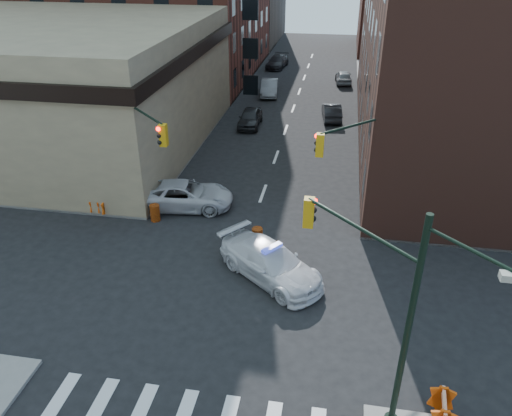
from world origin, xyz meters
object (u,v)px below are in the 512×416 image
at_px(barrel_bank, 155,213).
at_px(parked_car_enear, 332,111).
at_px(pedestrian_b, 70,188).
at_px(parked_car_wfar, 269,87).
at_px(parked_car_wnear, 250,118).
at_px(pedestrian_a, 128,179).
at_px(barricade_se_a, 442,410).
at_px(police_car, 271,263).
at_px(pickup, 184,195).
at_px(barrel_road, 257,237).
at_px(barricade_nw_a, 99,206).

bearing_deg(barrel_bank, parked_car_enear, 65.26).
bearing_deg(barrel_bank, pedestrian_b, 168.29).
relative_size(parked_car_wfar, barrel_bank, 4.81).
xyz_separation_m(parked_car_wnear, pedestrian_a, (-5.04, -14.09, 0.38)).
distance_m(parked_car_wnear, barricade_se_a, 30.41).
bearing_deg(barrel_bank, parked_car_wfar, 84.42).
distance_m(police_car, pedestrian_b, 14.08).
distance_m(pickup, parked_car_wfar, 24.79).
height_order(pedestrian_a, barrel_road, pedestrian_a).
xyz_separation_m(parked_car_wnear, parked_car_enear, (6.76, 3.04, -0.03)).
xyz_separation_m(police_car, barrel_bank, (-7.25, 4.24, -0.34)).
bearing_deg(pedestrian_b, parked_car_wnear, 77.39).
xyz_separation_m(pedestrian_b, barricade_se_a, (19.71, -12.49, -0.37)).
height_order(police_car, pickup, police_car).
bearing_deg(barricade_nw_a, pedestrian_a, 82.40).
bearing_deg(parked_car_enear, pickup, 59.24).
distance_m(pedestrian_a, barrel_bank, 3.85).
relative_size(police_car, barricade_nw_a, 5.30).
bearing_deg(parked_car_wfar, barrel_road, -88.86).
height_order(police_car, pedestrian_b, pedestrian_b).
relative_size(parked_car_enear, pedestrian_b, 2.54).
height_order(parked_car_wfar, barricade_nw_a, parked_car_wfar).
height_order(pedestrian_a, barrel_bank, pedestrian_a).
bearing_deg(barricade_se_a, pickup, 50.15).
xyz_separation_m(barrel_road, barricade_se_a, (7.81, -9.72, 0.13)).
height_order(police_car, barrel_road, police_car).
distance_m(barricade_se_a, barricade_nw_a, 20.78).
distance_m(pickup, pedestrian_b, 6.95).
distance_m(parked_car_enear, pedestrian_a, 20.81).
height_order(barricade_se_a, barricade_nw_a, barricade_se_a).
xyz_separation_m(pickup, pedestrian_a, (-3.83, 0.91, 0.32)).
bearing_deg(police_car, barricade_nw_a, 106.25).
distance_m(barrel_bank, barricade_se_a, 17.97).
xyz_separation_m(parked_car_wnear, barricade_se_a, (11.58, -28.12, -0.11)).
distance_m(parked_car_wnear, pedestrian_a, 14.97).
height_order(pickup, barricade_nw_a, pickup).
relative_size(parked_car_wnear, parked_car_enear, 1.01).
relative_size(barricade_se_a, barricade_nw_a, 1.19).
bearing_deg(police_car, barricade_se_a, -97.94).
relative_size(police_car, pickup, 0.98).
distance_m(police_car, barrel_bank, 8.40).
distance_m(police_car, parked_car_wnear, 21.62).
relative_size(barrel_road, barricade_se_a, 0.79).
height_order(barrel_road, barrel_bank, barrel_road).
distance_m(parked_car_wnear, pedestrian_b, 17.62).
distance_m(parked_car_wfar, pedestrian_a, 24.41).
xyz_separation_m(parked_car_wfar, barrel_bank, (-2.60, -26.57, -0.29)).
relative_size(barrel_road, barricade_nw_a, 0.94).
bearing_deg(barrel_road, parked_car_wnear, 101.58).
bearing_deg(barrel_bank, barrel_road, -14.38).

